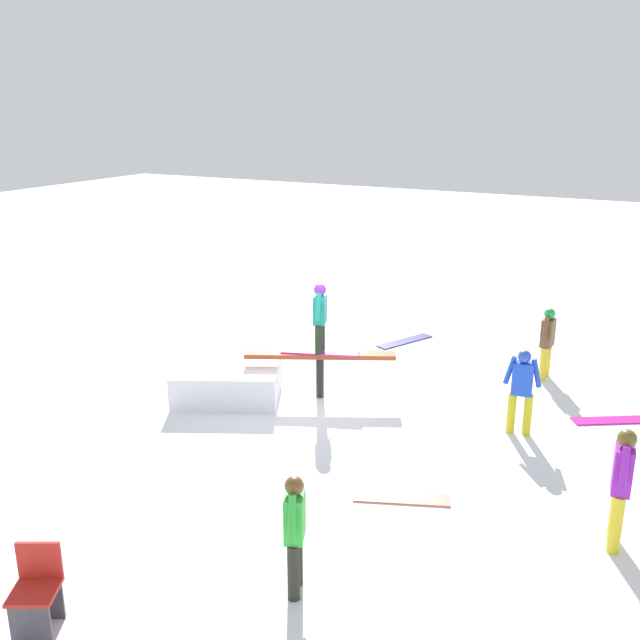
# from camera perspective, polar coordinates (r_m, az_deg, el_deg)

# --- Properties ---
(ground_plane) EXTENTS (60.00, 60.00, 0.00)m
(ground_plane) POSITION_cam_1_polar(r_m,az_deg,el_deg) (12.74, 0.00, -6.15)
(ground_plane) COLOR white
(rail_feature) EXTENTS (2.49, 1.40, 0.83)m
(rail_feature) POSITION_cam_1_polar(r_m,az_deg,el_deg) (12.48, 0.00, -3.17)
(rail_feature) COLOR black
(rail_feature) RESTS_ON ground
(snow_kicker_ramp) EXTENTS (2.28, 2.14, 0.59)m
(snow_kicker_ramp) POSITION_cam_1_polar(r_m,az_deg,el_deg) (12.78, -7.37, -4.81)
(snow_kicker_ramp) COLOR white
(snow_kicker_ramp) RESTS_ON ground
(main_rider_on_rail) EXTENTS (1.37, 0.71, 1.25)m
(main_rider_on_rail) POSITION_cam_1_polar(r_m,az_deg,el_deg) (12.24, 0.00, 0.02)
(main_rider_on_rail) COLOR #D63292
(main_rider_on_rail) RESTS_ON rail_feature
(bystander_blue) EXTENTS (0.59, 0.24, 1.39)m
(bystander_blue) POSITION_cam_1_polar(r_m,az_deg,el_deg) (11.52, 15.84, -5.21)
(bystander_blue) COLOR gold
(bystander_blue) RESTS_ON ground
(bystander_purple) EXTENTS (0.24, 0.62, 1.51)m
(bystander_purple) POSITION_cam_1_polar(r_m,az_deg,el_deg) (9.08, 22.94, -11.85)
(bystander_purple) COLOR yellow
(bystander_purple) RESTS_ON ground
(bystander_green) EXTENTS (0.30, 0.58, 1.37)m
(bystander_green) POSITION_cam_1_polar(r_m,az_deg,el_deg) (7.74, -2.03, -16.32)
(bystander_green) COLOR #292A1E
(bystander_green) RESTS_ON ground
(bystander_brown) EXTENTS (0.22, 0.63, 1.38)m
(bystander_brown) POSITION_cam_1_polar(r_m,az_deg,el_deg) (13.96, 17.72, -1.49)
(bystander_brown) COLOR gold
(bystander_brown) RESTS_ON ground
(loose_snowboard_magenta) EXTENTS (1.45, 1.04, 0.02)m
(loose_snowboard_magenta) POSITION_cam_1_polar(r_m,az_deg,el_deg) (12.80, 22.78, -7.40)
(loose_snowboard_magenta) COLOR #C31B8F
(loose_snowboard_magenta) RESTS_ON ground
(loose_snowboard_navy) EXTENTS (0.86, 1.41, 0.02)m
(loose_snowboard_navy) POSITION_cam_1_polar(r_m,az_deg,el_deg) (15.66, 6.81, -1.70)
(loose_snowboard_navy) COLOR navy
(loose_snowboard_navy) RESTS_ON ground
(loose_snowboard_coral) EXTENTS (1.29, 0.72, 0.02)m
(loose_snowboard_coral) POSITION_cam_1_polar(r_m,az_deg,el_deg) (9.76, 6.54, -13.99)
(loose_snowboard_coral) COLOR #F6654D
(loose_snowboard_coral) RESTS_ON ground
(folding_chair) EXTENTS (0.60, 0.60, 0.88)m
(folding_chair) POSITION_cam_1_polar(r_m,az_deg,el_deg) (8.00, -21.70, -19.58)
(folding_chair) COLOR #3F3F44
(folding_chair) RESTS_ON ground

